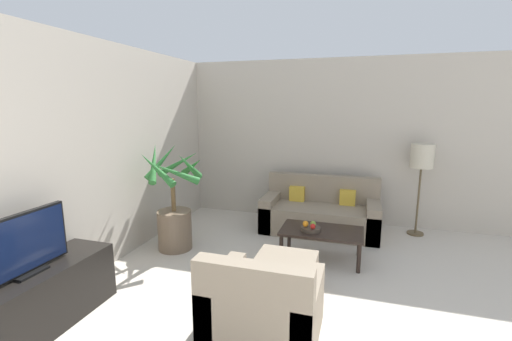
{
  "coord_description": "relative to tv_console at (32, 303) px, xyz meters",
  "views": [
    {
      "loc": [
        -0.12,
        0.46,
        1.96
      ],
      "look_at": [
        -1.57,
        5.21,
        1.0
      ],
      "focal_mm": 24.0,
      "sensor_mm": 36.0,
      "label": 1
    }
  ],
  "objects": [
    {
      "name": "wall_back",
      "position": [
        2.74,
        3.82,
        1.07
      ],
      "size": [
        7.62,
        0.06,
        2.7
      ],
      "color": "#BCB2A3",
      "rests_on": "ground_plane"
    },
    {
      "name": "ottoman",
      "position": [
        1.95,
        1.29,
        -0.08
      ],
      "size": [
        0.63,
        0.54,
        0.39
      ],
      "color": "gray",
      "rests_on": "ground_plane"
    },
    {
      "name": "wall_left",
      "position": [
        -0.3,
        0.67,
        1.07
      ],
      "size": [
        0.06,
        7.83,
        2.7
      ],
      "color": "#BCB2A3",
      "rests_on": "ground_plane"
    },
    {
      "name": "television",
      "position": [
        0.0,
        -0.0,
        0.54
      ],
      "size": [
        0.18,
        0.78,
        0.53
      ],
      "color": "black",
      "rests_on": "tv_console"
    },
    {
      "name": "floor_lamp",
      "position": [
        3.51,
        3.5,
        0.88
      ],
      "size": [
        0.33,
        0.33,
        1.39
      ],
      "color": "brown",
      "rests_on": "ground_plane"
    },
    {
      "name": "potted_palm",
      "position": [
        0.26,
        1.94,
        0.24
      ],
      "size": [
        0.83,
        0.91,
        1.46
      ],
      "color": "brown",
      "rests_on": "ground_plane"
    },
    {
      "name": "tv_console",
      "position": [
        0.0,
        0.0,
        0.0
      ],
      "size": [
        0.49,
        1.48,
        0.56
      ],
      "color": "black",
      "rests_on": "ground_plane"
    },
    {
      "name": "armchair",
      "position": [
        1.92,
        0.51,
        -0.0
      ],
      "size": [
        0.92,
        0.83,
        0.82
      ],
      "color": "gray",
      "rests_on": "ground_plane"
    },
    {
      "name": "orange_fruit",
      "position": [
        2.02,
        2.12,
        0.2
      ],
      "size": [
        0.07,
        0.07,
        0.07
      ],
      "color": "orange",
      "rests_on": "fruit_bowl"
    },
    {
      "name": "apple_green",
      "position": [
        2.11,
        2.16,
        0.2
      ],
      "size": [
        0.07,
        0.07,
        0.07
      ],
      "color": "olive",
      "rests_on": "fruit_bowl"
    },
    {
      "name": "coffee_table",
      "position": [
        2.22,
        2.2,
        0.07
      ],
      "size": [
        1.03,
        0.59,
        0.39
      ],
      "color": "black",
      "rests_on": "ground_plane"
    },
    {
      "name": "fruit_bowl",
      "position": [
        2.09,
        2.13,
        0.14
      ],
      "size": [
        0.25,
        0.25,
        0.05
      ],
      "color": "#42382D",
      "rests_on": "coffee_table"
    },
    {
      "name": "apple_red",
      "position": [
        2.12,
        2.07,
        0.2
      ],
      "size": [
        0.07,
        0.07,
        0.07
      ],
      "color": "red",
      "rests_on": "fruit_bowl"
    },
    {
      "name": "sofa_loveseat",
      "position": [
        2.08,
        3.21,
        0.0
      ],
      "size": [
        1.77,
        0.8,
        0.84
      ],
      "color": "gray",
      "rests_on": "ground_plane"
    }
  ]
}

